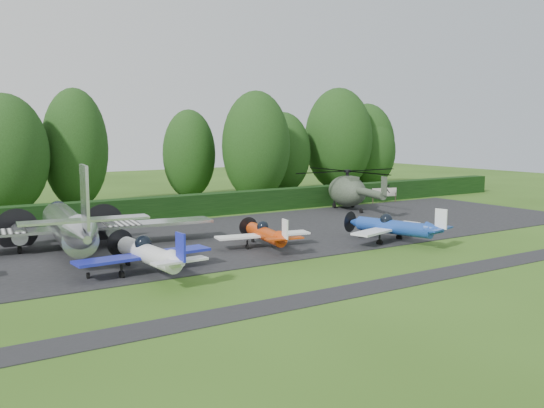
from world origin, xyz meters
TOP-DOWN VIEW (x-y plane):
  - ground at (0.00, 0.00)m, footprint 160.00×160.00m
  - apron at (0.00, 10.00)m, footprint 70.00×18.00m
  - taxiway_verge at (0.00, -6.00)m, footprint 70.00×2.00m
  - hedgerow at (0.00, 21.00)m, footprint 90.00×1.60m
  - transport_plane at (-7.98, 10.56)m, footprint 19.59×15.02m
  - light_plane_white at (-5.93, 2.40)m, footprint 7.63×8.02m
  - light_plane_orange at (3.24, 5.04)m, footprint 6.43×6.76m
  - light_plane_blue at (11.83, 2.04)m, footprint 7.15×7.52m
  - helicopter at (20.45, 17.23)m, footprint 12.01×14.06m
  - sign_board at (27.02, 19.00)m, footprint 2.82×0.11m
  - tree_0 at (31.58, 32.43)m, footprint 8.63×8.63m
  - tree_1 at (23.36, 32.97)m, footprint 6.83×6.83m
  - tree_2 at (-1.48, 32.70)m, footprint 6.37×6.37m
  - tree_6 at (-8.25, 30.78)m, footprint 7.70×7.70m
  - tree_7 at (37.41, 33.62)m, footprint 7.56×7.56m
  - tree_8 at (11.58, 34.35)m, footprint 5.94×5.94m
  - tree_9 at (16.67, 28.17)m, footprint 7.41×7.41m
  - tree_11 at (37.24, 32.81)m, footprint 6.91×6.91m

SIDE VIEW (x-z plane):
  - ground at x=0.00m, z-range 0.00..0.00m
  - hedgerow at x=0.00m, z-range -1.00..1.00m
  - taxiway_verge at x=0.00m, z-range 0.00..0.00m
  - apron at x=0.00m, z-range 0.00..0.01m
  - light_plane_orange at x=3.24m, z-range -0.21..2.27m
  - sign_board at x=27.02m, z-range 0.28..1.87m
  - light_plane_blue at x=11.83m, z-range -0.23..2.52m
  - light_plane_white at x=-5.93m, z-range -0.25..2.69m
  - transport_plane at x=-7.98m, z-range -1.39..4.89m
  - helicopter at x=20.45m, z-range 0.14..4.01m
  - tree_11 at x=37.24m, z-range -0.01..9.63m
  - tree_1 at x=23.36m, z-range -0.01..9.84m
  - tree_8 at x=11.58m, z-range -0.02..9.98m
  - tree_6 at x=-8.25m, z-range -0.01..11.05m
  - tree_7 at x=37.41m, z-range -0.01..11.16m
  - tree_2 at x=-1.48m, z-range -0.02..11.83m
  - tree_9 at x=16.67m, z-range -0.01..11.93m
  - tree_0 at x=31.58m, z-range -0.01..12.97m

